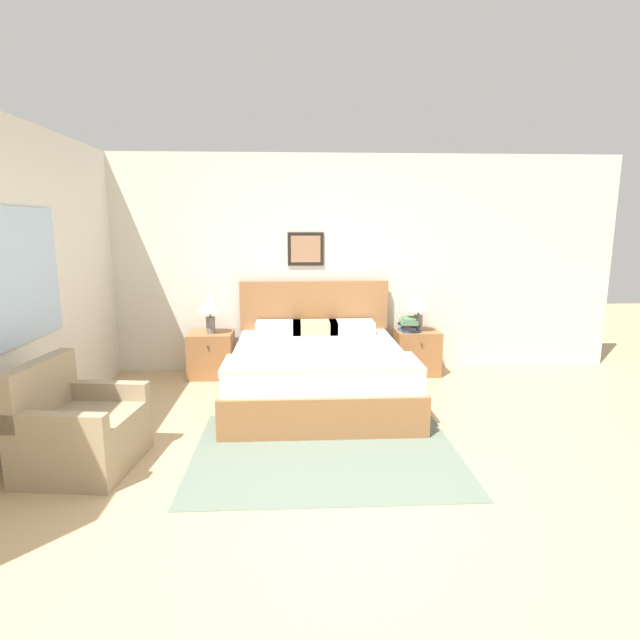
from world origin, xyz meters
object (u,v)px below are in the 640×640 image
(table_lamp_near_window, at_px, (210,306))
(table_lamp_by_door, at_px, (419,304))
(bed, at_px, (318,370))
(nightstand_near_window, at_px, (211,354))
(armchair, at_px, (78,431))
(nightstand_by_door, at_px, (416,352))

(table_lamp_near_window, height_order, table_lamp_by_door, same)
(table_lamp_near_window, bearing_deg, bed, -32.48)
(bed, height_order, table_lamp_by_door, bed)
(nightstand_near_window, relative_size, table_lamp_near_window, 1.21)
(armchair, bearing_deg, nightstand_near_window, 171.31)
(nightstand_near_window, height_order, table_lamp_near_window, table_lamp_near_window)
(nightstand_near_window, distance_m, table_lamp_near_window, 0.59)
(nightstand_by_door, xyz_separation_m, table_lamp_by_door, (0.00, -0.03, 0.58))
(table_lamp_near_window, xyz_separation_m, table_lamp_by_door, (2.44, 0.00, 0.00))
(bed, bearing_deg, nightstand_near_window, 146.82)
(bed, height_order, table_lamp_near_window, bed)
(bed, height_order, nightstand_by_door, bed)
(table_lamp_by_door, bearing_deg, nightstand_near_window, 179.35)
(bed, xyz_separation_m, table_lamp_by_door, (1.23, 0.77, 0.56))
(table_lamp_near_window, bearing_deg, nightstand_by_door, 0.65)
(bed, height_order, nightstand_near_window, bed)
(nightstand_near_window, bearing_deg, bed, -33.18)
(armchair, relative_size, nightstand_by_door, 1.60)
(bed, relative_size, armchair, 2.44)
(armchair, distance_m, table_lamp_near_window, 2.37)
(nightstand_near_window, relative_size, nightstand_by_door, 1.00)
(armchair, height_order, nightstand_by_door, armchair)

